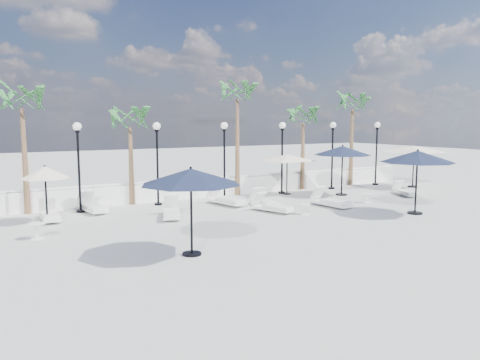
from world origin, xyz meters
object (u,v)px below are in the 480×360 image
lounger_0 (50,214)px  parasol_navy_right (418,157)px  parasol_navy_left (191,177)px  lounger_5 (272,207)px  lounger_1 (92,206)px  lounger_3 (226,199)px  parasol_cream_sq_b (414,146)px  lounger_4 (264,201)px  lounger_6 (331,201)px  lounger_7 (404,191)px  lounger_2 (172,211)px  parasol_cream_sq_a (287,155)px  parasol_navy_mid (343,151)px  parasol_cream_small (45,173)px

lounger_0 → parasol_navy_right: parasol_navy_right is taller
parasol_navy_left → lounger_5: bearing=36.8°
lounger_1 → lounger_3: bearing=-21.1°
parasol_cream_sq_b → lounger_4: bearing=-175.0°
lounger_3 → lounger_4: size_ratio=1.17×
parasol_cream_sq_b → lounger_6: bearing=-163.2°
lounger_7 → parasol_navy_right: 5.46m
lounger_6 → lounger_7: size_ratio=1.16×
lounger_2 → parasol_navy_left: size_ratio=0.72×
lounger_7 → parasol_navy_right: bearing=-117.0°
lounger_4 → parasol_navy_right: size_ratio=0.63×
lounger_3 → lounger_7: size_ratio=1.23×
lounger_4 → parasol_cream_sq_a: (3.03, 2.49, 1.87)m
lounger_0 → parasol_navy_mid: (14.34, -0.84, 2.10)m
parasol_cream_sq_a → parasol_navy_left: bearing=-138.7°
lounger_5 → parasol_navy_left: size_ratio=0.68×
lounger_0 → parasol_navy_mid: size_ratio=0.66×
parasol_navy_left → parasol_navy_right: (10.67, 0.92, 0.11)m
lounger_3 → parasol_cream_sq_b: 12.63m
parasol_navy_mid → parasol_cream_sq_a: size_ratio=0.64×
lounger_3 → parasol_navy_left: (-4.73, -6.73, 2.02)m
lounger_4 → lounger_7: (8.08, -1.02, -0.02)m
parasol_navy_mid → parasol_cream_sq_b: parasol_navy_mid is taller
lounger_0 → lounger_5: lounger_0 is taller
lounger_2 → parasol_navy_left: (-1.47, -5.28, 2.03)m
lounger_2 → lounger_3: 3.57m
lounger_6 → parasol_cream_small: (-11.67, 2.89, 1.65)m
lounger_5 → parasol_navy_right: (5.01, -3.32, 2.16)m
parasol_navy_left → lounger_3: bearing=54.9°
lounger_0 → lounger_3: size_ratio=0.87×
lounger_1 → lounger_2: lounger_1 is taller
lounger_4 → parasol_cream_sq_b: size_ratio=0.37×
lounger_7 → parasol_navy_left: (-14.17, -4.50, 2.07)m
lounger_2 → lounger_1: bearing=153.1°
lounger_3 → parasol_navy_left: size_ratio=0.77×
lounger_3 → parasol_navy_mid: size_ratio=0.76×
lounger_3 → parasol_navy_right: size_ratio=0.74×
lounger_2 → lounger_4: lounger_2 is taller
lounger_5 → lounger_7: 8.51m
lounger_2 → parasol_navy_mid: 10.24m
lounger_0 → lounger_7: 17.27m
lounger_2 → parasol_navy_mid: (9.98, 1.02, 2.09)m
lounger_3 → lounger_6: size_ratio=1.06×
lounger_3 → lounger_5: bearing=-82.5°
lounger_0 → parasol_navy_mid: parasol_navy_mid is taller
parasol_navy_mid → parasol_cream_sq_a: 2.89m
lounger_2 → lounger_5: bearing=6.7°
parasol_navy_mid → parasol_cream_sq_b: 5.74m
lounger_4 → lounger_1: bearing=163.2°
lounger_0 → parasol_navy_left: parasol_navy_left is taller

